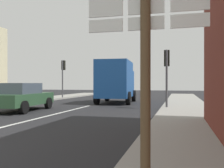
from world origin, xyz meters
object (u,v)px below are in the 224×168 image
(delivery_truck, at_px, (116,81))
(route_sign_post, at_px, (146,43))
(traffic_light_near_right, at_px, (167,65))
(sedan_far, at_px, (21,97))
(traffic_light_far_left, at_px, (63,70))

(delivery_truck, distance_m, route_sign_post, 15.30)
(route_sign_post, height_order, traffic_light_near_right, traffic_light_near_right)
(delivery_truck, bearing_deg, sedan_far, -118.46)
(route_sign_post, distance_m, traffic_light_far_left, 21.13)
(delivery_truck, bearing_deg, traffic_light_far_left, 148.35)
(traffic_light_far_left, bearing_deg, route_sign_post, -61.19)
(traffic_light_far_left, bearing_deg, delivery_truck, -31.65)
(delivery_truck, distance_m, traffic_light_near_right, 5.40)
(sedan_far, relative_size, route_sign_post, 1.35)
(sedan_far, relative_size, delivery_truck, 0.84)
(sedan_far, bearing_deg, route_sign_post, -47.18)
(route_sign_post, xyz_separation_m, traffic_light_near_right, (-0.24, 11.04, 0.45))
(sedan_far, distance_m, traffic_light_far_left, 10.78)
(route_sign_post, bearing_deg, traffic_light_near_right, 91.23)
(delivery_truck, bearing_deg, traffic_light_near_right, -44.01)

